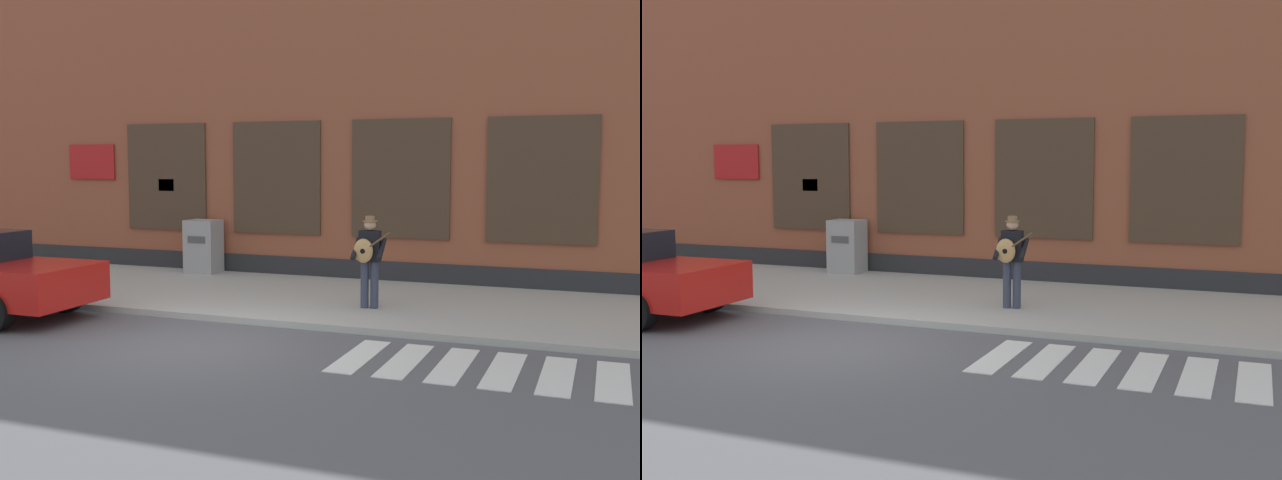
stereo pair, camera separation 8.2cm
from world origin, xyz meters
The scene contains 6 objects.
ground_plane centered at (0.00, 0.00, 0.00)m, with size 160.00×160.00×0.00m, color #56565B.
sidewalk centered at (0.00, 3.97, 0.06)m, with size 28.00×4.86×0.12m.
building_backdrop centered at (0.00, 8.40, 4.11)m, with size 28.00×4.06×8.24m.
crosswalk centered at (4.98, 0.24, 0.01)m, with size 5.20×1.90×0.01m.
busker centered at (1.82, 3.12, 1.08)m, with size 0.73×0.55×1.69m.
utility_box centered at (-3.26, 5.95, 0.76)m, with size 0.77×0.67×1.28m.
Camera 2 is at (5.97, -9.74, 2.78)m, focal length 42.00 mm.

